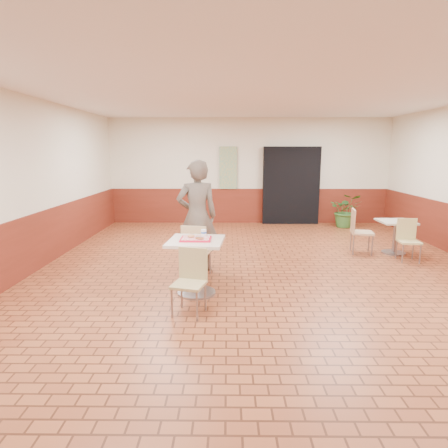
{
  "coord_description": "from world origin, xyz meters",
  "views": [
    {
      "loc": [
        -0.61,
        -5.85,
        2.06
      ],
      "look_at": [
        -0.67,
        -0.12,
        0.95
      ],
      "focal_mm": 30.0,
      "sensor_mm": 36.0,
      "label": 1
    }
  ],
  "objects_px": {
    "chair_main_back": "(196,248)",
    "long_john_donut": "(200,238)",
    "chair_second_left": "(358,229)",
    "potted_plant": "(346,211)",
    "ring_donut": "(191,236)",
    "paper_cup": "(204,233)",
    "second_table": "(395,231)",
    "serving_tray": "(196,239)",
    "main_table": "(196,258)",
    "chair_main_front": "(191,277)",
    "chair_second_front": "(408,237)",
    "customer": "(197,216)"
  },
  "relations": [
    {
      "from": "serving_tray",
      "to": "paper_cup",
      "type": "xyz_separation_m",
      "value": [
        0.11,
        0.12,
        0.06
      ]
    },
    {
      "from": "second_table",
      "to": "potted_plant",
      "type": "distance_m",
      "value": 2.7
    },
    {
      "from": "ring_donut",
      "to": "chair_second_front",
      "type": "distance_m",
      "value": 4.36
    },
    {
      "from": "serving_tray",
      "to": "long_john_donut",
      "type": "distance_m",
      "value": 0.1
    },
    {
      "from": "customer",
      "to": "second_table",
      "type": "distance_m",
      "value": 4.14
    },
    {
      "from": "ring_donut",
      "to": "chair_second_front",
      "type": "relative_size",
      "value": 0.13
    },
    {
      "from": "main_table",
      "to": "serving_tray",
      "type": "xyz_separation_m",
      "value": [
        0.0,
        0.0,
        0.28
      ]
    },
    {
      "from": "chair_main_front",
      "to": "paper_cup",
      "type": "distance_m",
      "value": 0.88
    },
    {
      "from": "chair_main_front",
      "to": "ring_donut",
      "type": "distance_m",
      "value": 0.8
    },
    {
      "from": "chair_main_front",
      "to": "second_table",
      "type": "distance_m",
      "value": 4.86
    },
    {
      "from": "chair_main_back",
      "to": "serving_tray",
      "type": "xyz_separation_m",
      "value": [
        0.07,
        -0.69,
        0.33
      ]
    },
    {
      "from": "chair_second_left",
      "to": "potted_plant",
      "type": "bearing_deg",
      "value": -2.16
    },
    {
      "from": "chair_main_back",
      "to": "potted_plant",
      "type": "height_order",
      "value": "potted_plant"
    },
    {
      "from": "chair_second_left",
      "to": "potted_plant",
      "type": "relative_size",
      "value": 0.98
    },
    {
      "from": "serving_tray",
      "to": "potted_plant",
      "type": "bearing_deg",
      "value": 53.16
    },
    {
      "from": "chair_main_back",
      "to": "customer",
      "type": "relative_size",
      "value": 0.47
    },
    {
      "from": "chair_second_left",
      "to": "long_john_donut",
      "type": "bearing_deg",
      "value": 137.67
    },
    {
      "from": "chair_main_back",
      "to": "chair_second_left",
      "type": "distance_m",
      "value": 3.57
    },
    {
      "from": "long_john_donut",
      "to": "serving_tray",
      "type": "bearing_deg",
      "value": 127.99
    },
    {
      "from": "main_table",
      "to": "ring_donut",
      "type": "height_order",
      "value": "ring_donut"
    },
    {
      "from": "potted_plant",
      "to": "ring_donut",
      "type": "bearing_deg",
      "value": -127.66
    },
    {
      "from": "main_table",
      "to": "chair_second_left",
      "type": "xyz_separation_m",
      "value": [
        3.13,
        2.28,
        -0.04
      ]
    },
    {
      "from": "main_table",
      "to": "long_john_donut",
      "type": "height_order",
      "value": "long_john_donut"
    },
    {
      "from": "paper_cup",
      "to": "second_table",
      "type": "relative_size",
      "value": 0.15
    },
    {
      "from": "chair_main_back",
      "to": "chair_second_front",
      "type": "xyz_separation_m",
      "value": [
        3.97,
        1.08,
        -0.06
      ]
    },
    {
      "from": "serving_tray",
      "to": "chair_second_left",
      "type": "xyz_separation_m",
      "value": [
        3.13,
        2.28,
        -0.32
      ]
    },
    {
      "from": "ring_donut",
      "to": "chair_second_left",
      "type": "xyz_separation_m",
      "value": [
        3.21,
        2.23,
        -0.35
      ]
    },
    {
      "from": "serving_tray",
      "to": "main_table",
      "type": "bearing_deg",
      "value": 0.0
    },
    {
      "from": "serving_tray",
      "to": "chair_second_left",
      "type": "bearing_deg",
      "value": 36.11
    },
    {
      "from": "chair_main_front",
      "to": "long_john_donut",
      "type": "height_order",
      "value": "long_john_donut"
    },
    {
      "from": "chair_second_front",
      "to": "long_john_donut",
      "type": "bearing_deg",
      "value": -150.69
    },
    {
      "from": "chair_second_left",
      "to": "chair_main_back",
      "type": "bearing_deg",
      "value": 126.55
    },
    {
      "from": "ring_donut",
      "to": "second_table",
      "type": "height_order",
      "value": "ring_donut"
    },
    {
      "from": "main_table",
      "to": "chair_second_left",
      "type": "height_order",
      "value": "chair_second_left"
    },
    {
      "from": "serving_tray",
      "to": "chair_main_front",
      "type": "bearing_deg",
      "value": -91.71
    },
    {
      "from": "chair_main_back",
      "to": "chair_second_front",
      "type": "height_order",
      "value": "chair_main_back"
    },
    {
      "from": "ring_donut",
      "to": "main_table",
      "type": "bearing_deg",
      "value": -33.89
    },
    {
      "from": "potted_plant",
      "to": "second_table",
      "type": "bearing_deg",
      "value": -86.53
    },
    {
      "from": "ring_donut",
      "to": "second_table",
      "type": "distance_m",
      "value": 4.55
    },
    {
      "from": "serving_tray",
      "to": "potted_plant",
      "type": "relative_size",
      "value": 0.47
    },
    {
      "from": "customer",
      "to": "serving_tray",
      "type": "relative_size",
      "value": 4.42
    },
    {
      "from": "ring_donut",
      "to": "long_john_donut",
      "type": "relative_size",
      "value": 0.75
    },
    {
      "from": "second_table",
      "to": "serving_tray",
      "type": "bearing_deg",
      "value": -149.72
    },
    {
      "from": "ring_donut",
      "to": "chair_second_left",
      "type": "height_order",
      "value": "chair_second_left"
    },
    {
      "from": "long_john_donut",
      "to": "paper_cup",
      "type": "distance_m",
      "value": 0.2
    },
    {
      "from": "chair_main_front",
      "to": "chair_second_left",
      "type": "distance_m",
      "value": 4.3
    },
    {
      "from": "main_table",
      "to": "ring_donut",
      "type": "xyz_separation_m",
      "value": [
        -0.07,
        0.05,
        0.31
      ]
    },
    {
      "from": "ring_donut",
      "to": "paper_cup",
      "type": "distance_m",
      "value": 0.2
    },
    {
      "from": "chair_main_front",
      "to": "potted_plant",
      "type": "bearing_deg",
      "value": 70.91
    },
    {
      "from": "chair_main_back",
      "to": "long_john_donut",
      "type": "height_order",
      "value": "chair_main_back"
    }
  ]
}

